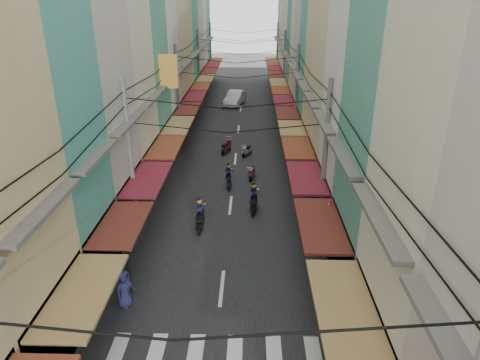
# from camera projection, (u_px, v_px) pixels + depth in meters

# --- Properties ---
(ground) EXTENTS (160.00, 160.00, 0.00)m
(ground) POSITION_uv_depth(u_px,v_px,m) (225.00, 262.00, 20.40)
(ground) COLOR slate
(ground) RESTS_ON ground
(road) EXTENTS (10.00, 80.00, 0.02)m
(road) POSITION_uv_depth(u_px,v_px,m) (238.00, 136.00, 38.74)
(road) COLOR black
(road) RESTS_ON ground
(sidewalk_left) EXTENTS (3.00, 80.00, 0.06)m
(sidewalk_left) POSITION_uv_depth(u_px,v_px,m) (167.00, 135.00, 38.89)
(sidewalk_left) COLOR slate
(sidewalk_left) RESTS_ON ground
(sidewalk_right) EXTENTS (3.00, 80.00, 0.06)m
(sidewalk_right) POSITION_uv_depth(u_px,v_px,m) (310.00, 136.00, 38.57)
(sidewalk_right) COLOR slate
(sidewalk_right) RESTS_ON ground
(crosswalk) EXTENTS (7.55, 2.40, 0.01)m
(crosswalk) POSITION_uv_depth(u_px,v_px,m) (214.00, 360.00, 14.88)
(crosswalk) COLOR silver
(crosswalk) RESTS_ON ground
(building_row_left) EXTENTS (7.80, 67.67, 23.70)m
(building_row_left) POSITION_uv_depth(u_px,v_px,m) (130.00, 23.00, 31.90)
(building_row_left) COLOR beige
(building_row_left) RESTS_ON ground
(building_row_right) EXTENTS (7.80, 68.98, 22.59)m
(building_row_right) POSITION_uv_depth(u_px,v_px,m) (343.00, 29.00, 31.55)
(building_row_right) COLOR teal
(building_row_right) RESTS_ON ground
(utility_poles) EXTENTS (10.20, 66.13, 8.20)m
(utility_poles) POSITION_uv_depth(u_px,v_px,m) (236.00, 71.00, 31.55)
(utility_poles) COLOR slate
(utility_poles) RESTS_ON ground
(white_car) EXTENTS (5.90, 3.29, 1.97)m
(white_car) POSITION_uv_depth(u_px,v_px,m) (235.00, 105.00, 49.75)
(white_car) COLOR silver
(white_car) RESTS_ON ground
(bicycle) EXTENTS (1.75, 1.18, 1.13)m
(bicycle) POSITION_uv_depth(u_px,v_px,m) (390.00, 279.00, 19.17)
(bicycle) COLOR black
(bicycle) RESTS_ON ground
(moving_scooters) EXTENTS (3.44, 14.09, 1.84)m
(moving_scooters) POSITION_uv_depth(u_px,v_px,m) (232.00, 185.00, 27.41)
(moving_scooters) COLOR black
(moving_scooters) RESTS_ON ground
(parked_scooters) EXTENTS (13.01, 11.59, 0.96)m
(parked_scooters) POSITION_uv_depth(u_px,v_px,m) (324.00, 315.00, 16.34)
(parked_scooters) COLOR black
(parked_scooters) RESTS_ON ground
(pedestrians) EXTENTS (13.38, 16.11, 2.15)m
(pedestrians) POSITION_uv_depth(u_px,v_px,m) (136.00, 232.00, 20.96)
(pedestrians) COLOR black
(pedestrians) RESTS_ON ground
(traffic_sign) EXTENTS (0.10, 0.70, 3.18)m
(traffic_sign) POSITION_uv_depth(u_px,v_px,m) (328.00, 218.00, 19.55)
(traffic_sign) COLOR slate
(traffic_sign) RESTS_ON ground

